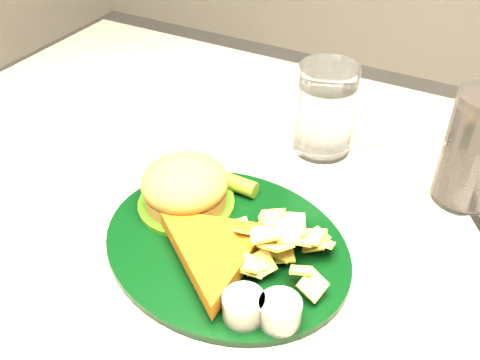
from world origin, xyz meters
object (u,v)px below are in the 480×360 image
(dinner_plate, at_px, (225,226))
(table, at_px, (255,359))
(cola_glass, at_px, (477,150))
(water_glass, at_px, (325,110))

(dinner_plate, bearing_deg, table, 104.94)
(cola_glass, bearing_deg, table, -151.60)
(table, height_order, dinner_plate, dinner_plate)
(dinner_plate, xyz_separation_m, cola_glass, (0.23, 0.23, 0.04))
(water_glass, relative_size, cola_glass, 0.87)
(table, xyz_separation_m, dinner_plate, (0.01, -0.10, 0.41))
(water_glass, height_order, cola_glass, cola_glass)
(table, distance_m, cola_glass, 0.53)
(water_glass, bearing_deg, cola_glass, -5.14)
(table, xyz_separation_m, water_glass, (0.03, 0.15, 0.44))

